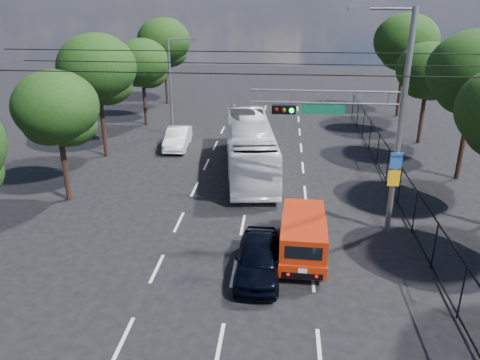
# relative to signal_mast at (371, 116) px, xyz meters

# --- Properties ---
(ground) EXTENTS (120.00, 120.00, 0.00)m
(ground) POSITION_rel_signal_mast_xyz_m (-5.28, -7.99, -5.24)
(ground) COLOR black
(ground) RESTS_ON ground
(lane_markings) EXTENTS (6.12, 38.00, 0.01)m
(lane_markings) POSITION_rel_signal_mast_xyz_m (-5.28, 6.01, -5.24)
(lane_markings) COLOR beige
(lane_markings) RESTS_ON ground
(signal_mast) EXTENTS (6.43, 0.39, 9.50)m
(signal_mast) POSITION_rel_signal_mast_xyz_m (0.00, 0.00, 0.00)
(signal_mast) COLOR slate
(signal_mast) RESTS_ON ground
(streetlight_left) EXTENTS (2.09, 0.22, 7.08)m
(streetlight_left) POSITION_rel_signal_mast_xyz_m (-11.62, 14.01, -1.30)
(streetlight_left) COLOR slate
(streetlight_left) RESTS_ON ground
(utility_wires) EXTENTS (22.00, 5.04, 0.74)m
(utility_wires) POSITION_rel_signal_mast_xyz_m (-5.28, 0.84, 1.99)
(utility_wires) COLOR black
(utility_wires) RESTS_ON ground
(fence_right) EXTENTS (0.06, 34.03, 2.00)m
(fence_right) POSITION_rel_signal_mast_xyz_m (2.32, 4.18, -4.21)
(fence_right) COLOR black
(fence_right) RESTS_ON ground
(tree_right_c) EXTENTS (5.10, 5.10, 8.29)m
(tree_right_c) POSITION_rel_signal_mast_xyz_m (6.53, 7.03, 0.49)
(tree_right_c) COLOR black
(tree_right_c) RESTS_ON ground
(tree_right_d) EXTENTS (4.32, 4.32, 7.02)m
(tree_right_d) POSITION_rel_signal_mast_xyz_m (6.13, 14.03, -0.39)
(tree_right_d) COLOR black
(tree_right_d) RESTS_ON ground
(tree_right_e) EXTENTS (5.28, 5.28, 8.58)m
(tree_right_e) POSITION_rel_signal_mast_xyz_m (6.33, 22.03, 0.69)
(tree_right_e) COLOR black
(tree_right_e) RESTS_ON ground
(tree_left_b) EXTENTS (4.08, 4.08, 6.63)m
(tree_left_b) POSITION_rel_signal_mast_xyz_m (-14.47, 2.03, -0.66)
(tree_left_b) COLOR black
(tree_left_b) RESTS_ON ground
(tree_left_c) EXTENTS (4.80, 4.80, 7.80)m
(tree_left_c) POSITION_rel_signal_mast_xyz_m (-15.07, 9.03, 0.15)
(tree_left_c) COLOR black
(tree_left_c) RESTS_ON ground
(tree_left_d) EXTENTS (4.20, 4.20, 6.83)m
(tree_left_d) POSITION_rel_signal_mast_xyz_m (-14.67, 17.03, -0.52)
(tree_left_d) COLOR black
(tree_left_d) RESTS_ON ground
(tree_left_e) EXTENTS (4.92, 4.92, 7.99)m
(tree_left_e) POSITION_rel_signal_mast_xyz_m (-14.87, 25.03, 0.29)
(tree_left_e) COLOR black
(tree_left_e) RESTS_ON ground
(red_pickup) EXTENTS (1.93, 4.90, 1.80)m
(red_pickup) POSITION_rel_signal_mast_xyz_m (-2.64, -2.48, -4.28)
(red_pickup) COLOR black
(red_pickup) RESTS_ON ground
(navy_hatchback) EXTENTS (1.67, 4.13, 1.41)m
(navy_hatchback) POSITION_rel_signal_mast_xyz_m (-4.35, -4.00, -4.54)
(navy_hatchback) COLOR black
(navy_hatchback) RESTS_ON ground
(white_bus) EXTENTS (3.99, 11.13, 3.03)m
(white_bus) POSITION_rel_signal_mast_xyz_m (-5.52, 7.17, -3.73)
(white_bus) COLOR white
(white_bus) RESTS_ON ground
(white_van) EXTENTS (1.67, 4.23, 1.37)m
(white_van) POSITION_rel_signal_mast_xyz_m (-10.78, 11.25, -4.56)
(white_van) COLOR white
(white_van) RESTS_ON ground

